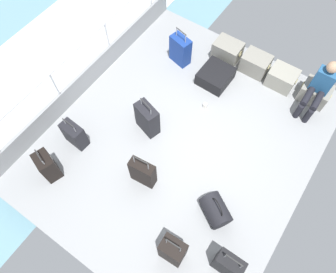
% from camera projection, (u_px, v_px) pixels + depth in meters
% --- Properties ---
extents(ground_plane, '(4.40, 5.20, 0.06)m').
position_uv_depth(ground_plane, '(182.00, 139.00, 5.72)').
color(ground_plane, '#939699').
extents(gunwale_port, '(0.06, 5.20, 0.45)m').
position_uv_depth(gunwale_port, '(88.00, 77.00, 6.07)').
color(gunwale_port, '#939699').
rests_on(gunwale_port, ground_plane).
extents(railing_port, '(0.04, 4.20, 1.02)m').
position_uv_depth(railing_port, '(81.00, 57.00, 5.58)').
color(railing_port, silver).
rests_on(railing_port, ground_plane).
extents(sea_wake, '(12.00, 12.00, 0.01)m').
position_uv_depth(sea_wake, '(45.00, 64.00, 6.95)').
color(sea_wake, '#6B99A8').
rests_on(sea_wake, ground_plane).
extents(cargo_crate_0, '(0.58, 0.41, 0.40)m').
position_uv_depth(cargo_crate_0, '(227.00, 51.00, 6.41)').
color(cargo_crate_0, gray).
rests_on(cargo_crate_0, ground_plane).
extents(cargo_crate_1, '(0.56, 0.41, 0.39)m').
position_uv_depth(cargo_crate_1, '(255.00, 64.00, 6.26)').
color(cargo_crate_1, gray).
rests_on(cargo_crate_1, ground_plane).
extents(cargo_crate_2, '(0.55, 0.43, 0.36)m').
position_uv_depth(cargo_crate_2, '(282.00, 78.00, 6.11)').
color(cargo_crate_2, gray).
rests_on(cargo_crate_2, ground_plane).
extents(cargo_crate_3, '(0.55, 0.42, 0.35)m').
position_uv_depth(cargo_crate_3, '(315.00, 93.00, 5.95)').
color(cargo_crate_3, gray).
rests_on(cargo_crate_3, ground_plane).
extents(passenger_seated, '(0.34, 0.66, 1.05)m').
position_uv_depth(passenger_seated, '(320.00, 87.00, 5.56)').
color(passenger_seated, '#26598C').
rests_on(passenger_seated, ground_plane).
extents(suitcase_0, '(0.59, 0.63, 0.27)m').
position_uv_depth(suitcase_0, '(215.00, 76.00, 6.19)').
color(suitcase_0, black).
rests_on(suitcase_0, ground_plane).
extents(suitcase_1, '(0.41, 0.34, 0.71)m').
position_uv_depth(suitcase_1, '(47.00, 166.00, 5.14)').
color(suitcase_1, black).
rests_on(suitcase_1, ground_plane).
extents(suitcase_2, '(0.36, 0.27, 0.92)m').
position_uv_depth(suitcase_2, '(173.00, 251.00, 4.46)').
color(suitcase_2, black).
rests_on(suitcase_2, ground_plane).
extents(suitcase_3, '(0.45, 0.32, 0.80)m').
position_uv_depth(suitcase_3, '(180.00, 50.00, 6.28)').
color(suitcase_3, navy).
rests_on(suitcase_3, ground_plane).
extents(suitcase_4, '(0.38, 0.22, 0.83)m').
position_uv_depth(suitcase_4, '(228.00, 265.00, 4.40)').
color(suitcase_4, black).
rests_on(suitcase_4, ground_plane).
extents(suitcase_5, '(0.48, 0.35, 0.80)m').
position_uv_depth(suitcase_5, '(147.00, 119.00, 5.51)').
color(suitcase_5, black).
rests_on(suitcase_5, ground_plane).
extents(suitcase_6, '(0.42, 0.25, 0.66)m').
position_uv_depth(suitcase_6, '(75.00, 135.00, 5.44)').
color(suitcase_6, black).
rests_on(suitcase_6, ground_plane).
extents(suitcase_7, '(0.43, 0.22, 0.81)m').
position_uv_depth(suitcase_7, '(143.00, 173.00, 5.06)').
color(suitcase_7, black).
rests_on(suitcase_7, ground_plane).
extents(duffel_bag, '(0.60, 0.55, 0.51)m').
position_uv_depth(duffel_bag, '(216.00, 210.00, 4.90)').
color(duffel_bag, black).
rests_on(duffel_bag, ground_plane).
extents(paper_cup, '(0.08, 0.08, 0.10)m').
position_uv_depth(paper_cup, '(205.00, 105.00, 5.97)').
color(paper_cup, white).
rests_on(paper_cup, ground_plane).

